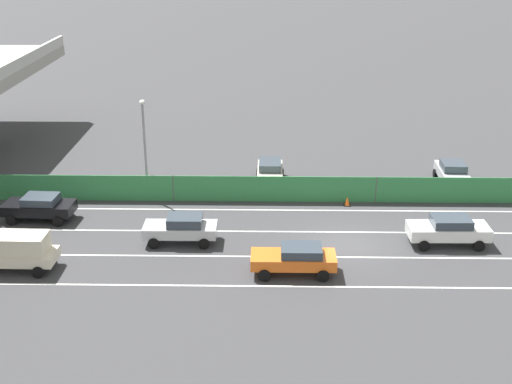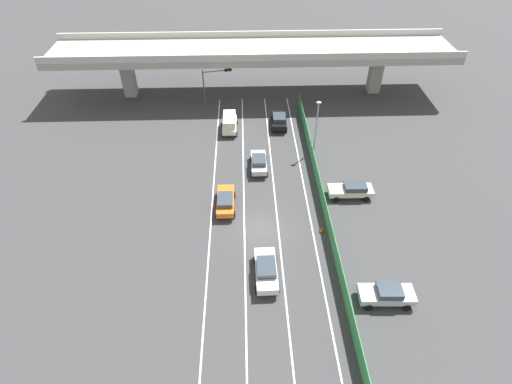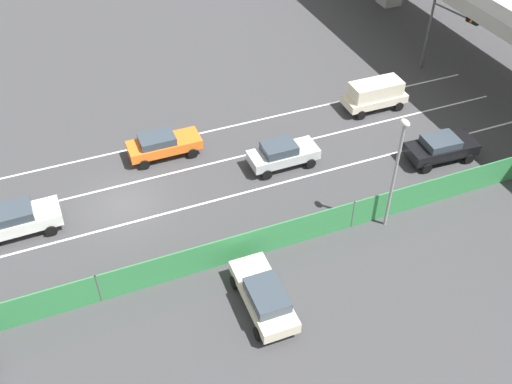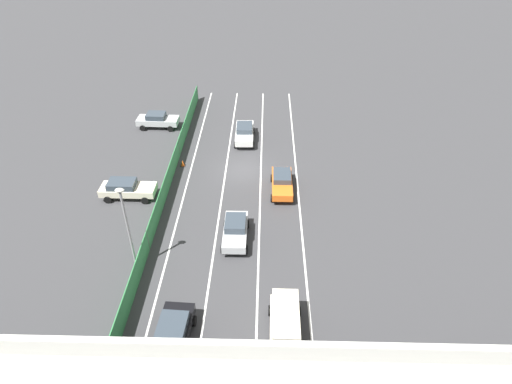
% 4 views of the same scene
% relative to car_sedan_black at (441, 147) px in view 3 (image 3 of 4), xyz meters
% --- Properties ---
extents(ground_plane, '(300.00, 300.00, 0.00)m').
position_rel_car_sedan_black_xyz_m(ground_plane, '(-3.17, -18.86, -0.91)').
color(ground_plane, '#38383A').
extents(lane_line_left_edge, '(0.14, 44.42, 0.01)m').
position_rel_car_sedan_black_xyz_m(lane_line_left_edge, '(-8.11, -14.65, -0.90)').
color(lane_line_left_edge, silver).
rests_on(lane_line_left_edge, ground).
extents(lane_line_mid_left, '(0.14, 44.42, 0.01)m').
position_rel_car_sedan_black_xyz_m(lane_line_mid_left, '(-4.82, -14.65, -0.90)').
color(lane_line_mid_left, silver).
rests_on(lane_line_mid_left, ground).
extents(lane_line_mid_right, '(0.14, 44.42, 0.01)m').
position_rel_car_sedan_black_xyz_m(lane_line_mid_right, '(-1.52, -14.65, -0.90)').
color(lane_line_mid_right, silver).
rests_on(lane_line_mid_right, ground).
extents(lane_line_right_edge, '(0.14, 44.42, 0.01)m').
position_rel_car_sedan_black_xyz_m(lane_line_right_edge, '(1.77, -14.65, -0.90)').
color(lane_line_right_edge, silver).
rests_on(lane_line_right_edge, ground).
extents(green_fence, '(0.10, 40.52, 1.78)m').
position_rel_car_sedan_black_xyz_m(green_fence, '(3.23, -14.65, -0.01)').
color(green_fence, '#338447').
rests_on(green_fence, ground).
extents(car_sedan_black, '(2.26, 4.42, 1.60)m').
position_rel_car_sedan_black_xyz_m(car_sedan_black, '(0.00, 0.00, 0.00)').
color(car_sedan_black, black).
rests_on(car_sedan_black, ground).
extents(car_sedan_white, '(2.08, 4.61, 1.67)m').
position_rel_car_sedan_black_xyz_m(car_sedan_white, '(-3.03, -24.61, 0.03)').
color(car_sedan_white, white).
rests_on(car_sedan_white, ground).
extents(car_sedan_silver, '(1.95, 4.23, 1.64)m').
position_rel_car_sedan_black_xyz_m(car_sedan_silver, '(-3.05, -9.24, 0.00)').
color(car_sedan_silver, '#B7BABC').
rests_on(car_sedan_silver, ground).
extents(car_van_cream, '(2.03, 4.34, 2.03)m').
position_rel_car_sedan_black_xyz_m(car_van_cream, '(-6.51, -0.79, 0.26)').
color(car_van_cream, beige).
rests_on(car_van_cream, ground).
extents(car_taxi_orange, '(1.96, 4.48, 1.56)m').
position_rel_car_sedan_black_xyz_m(car_taxi_orange, '(-6.68, -15.67, -0.02)').
color(car_taxi_orange, orange).
rests_on(car_taxi_orange, ground).
extents(parked_sedan_cream, '(4.65, 2.03, 1.61)m').
position_rel_car_sedan_black_xyz_m(parked_sedan_cream, '(6.50, -14.37, -0.00)').
color(parked_sedan_cream, beige).
rests_on(parked_sedan_cream, ground).
extents(traffic_light, '(4.00, 1.00, 5.45)m').
position_rel_car_sedan_black_xyz_m(traffic_light, '(-8.64, 5.78, 2.99)').
color(traffic_light, '#47474C').
rests_on(traffic_light, ground).
extents(street_lamp, '(0.60, 0.36, 6.77)m').
position_rel_car_sedan_black_xyz_m(street_lamp, '(3.73, -6.11, 3.23)').
color(street_lamp, gray).
rests_on(street_lamp, ground).
extents(traffic_cone, '(0.47, 0.47, 0.62)m').
position_rel_car_sedan_black_xyz_m(traffic_cone, '(2.61, -19.45, -0.62)').
color(traffic_cone, orange).
rests_on(traffic_cone, ground).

